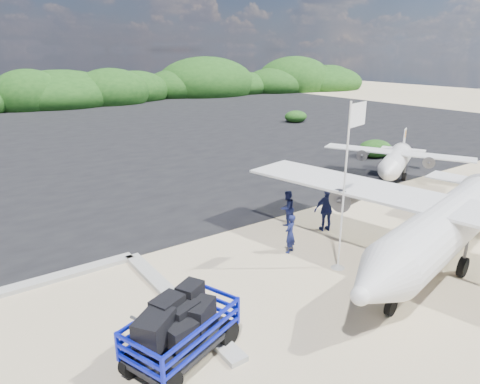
{
  "coord_description": "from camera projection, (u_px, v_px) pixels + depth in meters",
  "views": [
    {
      "loc": [
        -9.5,
        -9.02,
        7.36
      ],
      "look_at": [
        0.58,
        5.18,
        1.57
      ],
      "focal_mm": 32.0,
      "sensor_mm": 36.0,
      "label": 1
    }
  ],
  "objects": [
    {
      "name": "flagpole",
      "position": [
        338.0,
        268.0,
        15.22
      ],
      "size": [
        1.26,
        0.77,
        5.85
      ],
      "primitive_type": null,
      "rotation": [
        0.0,
        0.0,
        0.26
      ],
      "color": "white",
      "rests_on": "ground"
    },
    {
      "name": "aircraft_large",
      "position": [
        255.0,
        142.0,
        35.9
      ],
      "size": [
        18.59,
        18.59,
        4.72
      ],
      "primitive_type": null,
      "rotation": [
        0.0,
        0.0,
        3.34
      ],
      "color": "#B2B2B2",
      "rests_on": "ground"
    },
    {
      "name": "ground",
      "position": [
        314.0,
        278.0,
        14.52
      ],
      "size": [
        160.0,
        160.0,
        0.0
      ],
      "primitive_type": "plane",
      "color": "beige"
    },
    {
      "name": "baggage_cart",
      "position": [
        183.0,
        358.0,
        10.75
      ],
      "size": [
        3.5,
        2.7,
        1.54
      ],
      "primitive_type": null,
      "rotation": [
        0.0,
        0.0,
        0.34
      ],
      "color": "#0D19C6",
      "rests_on": "ground"
    },
    {
      "name": "vegetation_band",
      "position": [
        21.0,
        108.0,
        57.07
      ],
      "size": [
        124.0,
        8.0,
        4.4
      ],
      "primitive_type": null,
      "color": "#B2B2B2",
      "rests_on": "ground"
    },
    {
      "name": "crew_c",
      "position": [
        327.0,
        210.0,
        18.09
      ],
      "size": [
        1.21,
        0.86,
        1.9
      ],
      "primitive_type": "imported",
      "rotation": [
        0.0,
        0.0,
        2.75
      ],
      "color": "#151C51",
      "rests_on": "ground"
    },
    {
      "name": "signboard",
      "position": [
        421.0,
        241.0,
        17.33
      ],
      "size": [
        1.4,
        0.66,
        1.19
      ],
      "primitive_type": null,
      "rotation": [
        0.0,
        0.0,
        0.38
      ],
      "color": "#4F3216",
      "rests_on": "ground"
    },
    {
      "name": "crew_b",
      "position": [
        287.0,
        208.0,
        18.72
      ],
      "size": [
        0.83,
        0.68,
        1.57
      ],
      "primitive_type": "imported",
      "rotation": [
        0.0,
        0.0,
        3.26
      ],
      "color": "#151C51",
      "rests_on": "ground"
    },
    {
      "name": "lagoon",
      "position": [
        14.0,
        358.0,
        10.74
      ],
      "size": [
        9.0,
        7.0,
        0.4
      ],
      "primitive_type": null,
      "color": "#B2B2B2",
      "rests_on": "ground"
    },
    {
      "name": "asphalt_apron",
      "position": [
        72.0,
        138.0,
        37.73
      ],
      "size": [
        90.0,
        50.0,
        0.04
      ],
      "primitive_type": null,
      "color": "#B2B2B2",
      "rests_on": "ground"
    },
    {
      "name": "crew_a",
      "position": [
        290.0,
        234.0,
        16.16
      ],
      "size": [
        0.65,
        0.56,
        1.52
      ],
      "primitive_type": "imported",
      "rotation": [
        0.0,
        0.0,
        3.56
      ],
      "color": "#151C51",
      "rests_on": "ground"
    }
  ]
}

